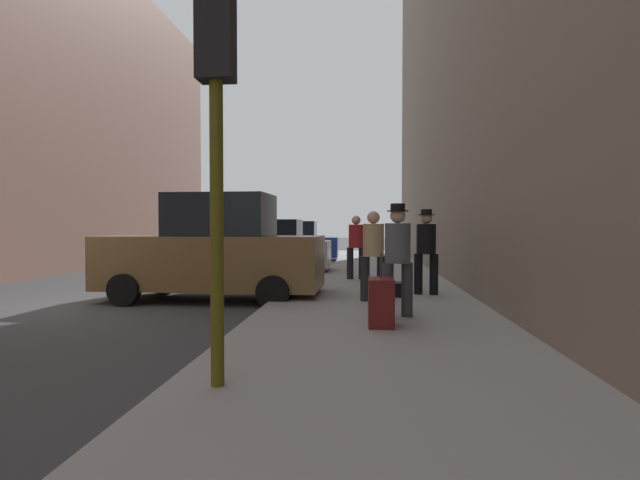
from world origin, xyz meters
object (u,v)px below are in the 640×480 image
(duffel_bag, at_px, (394,289))
(pedestrian_in_red_jacket, at_px, (356,244))
(parked_silver_sedan, at_px, (266,249))
(pedestrian_in_tan_coat, at_px, (373,251))
(parked_bronze_suv, at_px, (215,252))
(fire_hydrant, at_px, (322,260))
(traffic_light, at_px, (216,92))
(parked_blue_sedan, at_px, (290,243))
(pedestrian_with_beanie, at_px, (398,254))
(rolling_suitcase, at_px, (381,302))
(pedestrian_with_fedora, at_px, (426,247))

(duffel_bag, bearing_deg, pedestrian_in_red_jacket, 104.07)
(parked_silver_sedan, xyz_separation_m, pedestrian_in_tan_coat, (3.33, -6.37, 0.26))
(parked_bronze_suv, distance_m, fire_hydrant, 5.91)
(traffic_light, height_order, pedestrian_in_red_jacket, traffic_light)
(parked_silver_sedan, relative_size, fire_hydrant, 5.97)
(parked_blue_sedan, bearing_deg, duffel_bag, -70.95)
(parked_silver_sedan, xyz_separation_m, duffel_bag, (3.76, -5.70, -0.56))
(pedestrian_with_beanie, distance_m, rolling_suitcase, 1.03)
(duffel_bag, bearing_deg, pedestrian_with_fedora, 25.08)
(fire_hydrant, relative_size, pedestrian_in_red_jacket, 0.41)
(traffic_light, bearing_deg, pedestrian_in_red_jacket, 83.20)
(parked_silver_sedan, relative_size, parked_blue_sedan, 0.99)
(parked_bronze_suv, height_order, pedestrian_in_red_jacket, parked_bronze_suv)
(parked_bronze_suv, relative_size, pedestrian_with_beanie, 2.61)
(pedestrian_in_tan_coat, bearing_deg, rolling_suitcase, -88.50)
(fire_hydrant, distance_m, duffel_bag, 6.03)
(pedestrian_in_tan_coat, bearing_deg, duffel_bag, 57.44)
(traffic_light, bearing_deg, duffel_bag, 72.03)
(pedestrian_in_tan_coat, bearing_deg, parked_bronze_suv, 167.05)
(parked_silver_sedan, distance_m, pedestrian_in_tan_coat, 7.19)
(pedestrian_with_fedora, bearing_deg, pedestrian_in_tan_coat, -138.36)
(parked_blue_sedan, distance_m, rolling_suitcase, 14.39)
(parked_silver_sedan, xyz_separation_m, parked_blue_sedan, (-0.00, 5.20, 0.00))
(pedestrian_with_beanie, height_order, duffel_bag, pedestrian_with_beanie)
(pedestrian_in_red_jacket, bearing_deg, rolling_suitcase, -85.92)
(fire_hydrant, relative_size, traffic_light, 0.20)
(traffic_light, relative_size, pedestrian_with_fedora, 2.03)
(parked_silver_sedan, relative_size, traffic_light, 1.17)
(pedestrian_with_beanie, bearing_deg, parked_bronze_suv, 146.50)
(traffic_light, height_order, duffel_bag, traffic_light)
(parked_silver_sedan, height_order, pedestrian_with_beanie, pedestrian_with_beanie)
(pedestrian_in_red_jacket, xyz_separation_m, rolling_suitcase, (0.45, -6.35, -0.61))
(parked_silver_sedan, height_order, pedestrian_with_fedora, pedestrian_with_fedora)
(rolling_suitcase, bearing_deg, duffel_bag, 83.27)
(fire_hydrant, distance_m, pedestrian_with_fedora, 6.03)
(pedestrian_with_beanie, xyz_separation_m, pedestrian_in_tan_coat, (-0.35, 1.67, -0.03))
(traffic_light, bearing_deg, pedestrian_with_fedora, 67.30)
(parked_blue_sedan, bearing_deg, pedestrian_in_tan_coat, -73.92)
(pedestrian_with_beanie, bearing_deg, traffic_light, -117.27)
(fire_hydrant, relative_size, pedestrian_with_fedora, 0.40)
(parked_silver_sedan, bearing_deg, traffic_light, -80.91)
(pedestrian_with_fedora, bearing_deg, pedestrian_in_red_jacket, 117.10)
(duffel_bag, bearing_deg, parked_blue_sedan, 109.05)
(parked_bronze_suv, distance_m, traffic_light, 6.49)
(parked_blue_sedan, height_order, pedestrian_with_fedora, pedestrian_with_fedora)
(pedestrian_with_beanie, relative_size, pedestrian_with_fedora, 1.00)
(parked_silver_sedan, bearing_deg, pedestrian_with_fedora, -50.39)
(parked_blue_sedan, height_order, pedestrian_in_red_jacket, pedestrian_in_red_jacket)
(traffic_light, bearing_deg, parked_silver_sedan, 99.09)
(parked_silver_sedan, xyz_separation_m, pedestrian_with_fedora, (4.45, -5.38, 0.29))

